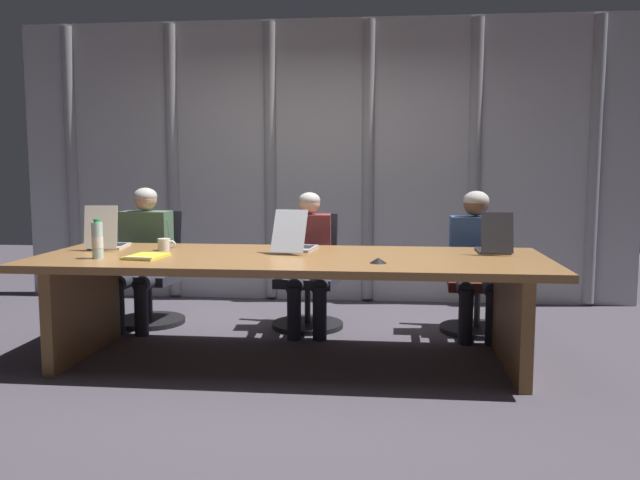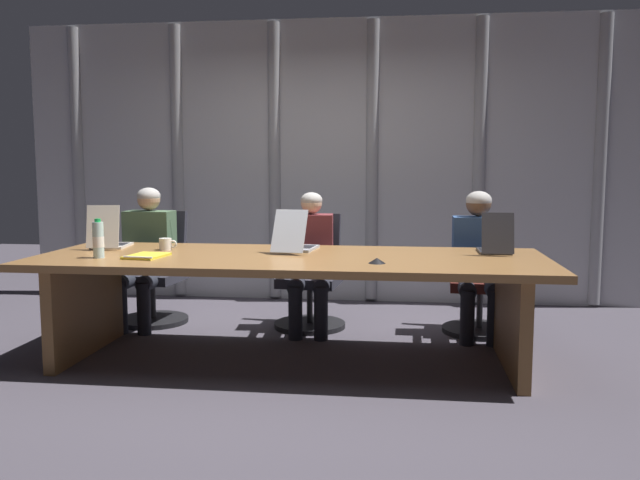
% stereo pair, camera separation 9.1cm
% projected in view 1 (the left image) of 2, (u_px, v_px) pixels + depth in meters
% --- Properties ---
extents(ground_plane, '(12.26, 12.26, 0.00)m').
position_uv_depth(ground_plane, '(291.00, 361.00, 4.58)').
color(ground_plane, '#47424C').
extents(conference_table, '(3.48, 1.24, 0.74)m').
position_uv_depth(conference_table, '(290.00, 278.00, 4.51)').
color(conference_table, olive).
rests_on(conference_table, ground_plane).
extents(curtain_backdrop, '(6.13, 0.17, 2.78)m').
position_uv_depth(curtain_backdrop, '(322.00, 162.00, 6.55)').
color(curtain_backdrop, '#B2B2B7').
rests_on(curtain_backdrop, ground_plane).
extents(laptop_left_end, '(0.28, 0.42, 0.33)m').
position_uv_depth(laptop_left_end, '(107.00, 240.00, 4.89)').
color(laptop_left_end, beige).
rests_on(laptop_left_end, conference_table).
extents(laptop_left_mid, '(0.29, 0.53, 0.31)m').
position_uv_depth(laptop_left_mid, '(295.00, 243.00, 4.75)').
color(laptop_left_mid, '#A8ADB7').
rests_on(laptop_left_mid, conference_table).
extents(laptop_center, '(0.22, 0.37, 0.29)m').
position_uv_depth(laptop_center, '(494.00, 245.00, 4.63)').
color(laptop_center, '#2D2D33').
rests_on(laptop_center, conference_table).
extents(office_chair_left_end, '(0.60, 0.60, 0.96)m').
position_uv_depth(office_chair_left_end, '(152.00, 282.00, 5.69)').
color(office_chair_left_end, '#2D2D38').
rests_on(office_chair_left_end, ground_plane).
extents(office_chair_left_mid, '(0.60, 0.60, 0.94)m').
position_uv_depth(office_chair_left_mid, '(309.00, 286.00, 5.55)').
color(office_chair_left_mid, '#2D2D38').
rests_on(office_chair_left_mid, ground_plane).
extents(office_chair_center, '(0.60, 0.60, 0.90)m').
position_uv_depth(office_chair_center, '(477.00, 290.00, 5.40)').
color(office_chair_center, '#511E19').
rests_on(office_chair_center, ground_plane).
extents(person_left_end, '(0.42, 0.56, 1.17)m').
position_uv_depth(person_left_end, '(143.00, 249.00, 5.50)').
color(person_left_end, '#4C6B4C').
rests_on(person_left_end, ground_plane).
extents(person_left_mid, '(0.38, 0.56, 1.14)m').
position_uv_depth(person_left_mid, '(309.00, 255.00, 5.35)').
color(person_left_mid, brown).
rests_on(person_left_mid, ground_plane).
extents(person_center, '(0.41, 0.55, 1.15)m').
position_uv_depth(person_center, '(476.00, 254.00, 5.22)').
color(person_center, '#335184').
rests_on(person_center, ground_plane).
extents(water_bottle_primary, '(0.07, 0.07, 0.26)m').
position_uv_depth(water_bottle_primary, '(97.00, 240.00, 4.36)').
color(water_bottle_primary, silver).
rests_on(water_bottle_primary, conference_table).
extents(coffee_mug_near, '(0.13, 0.09, 0.09)m').
position_uv_depth(coffee_mug_near, '(165.00, 244.00, 4.78)').
color(coffee_mug_near, white).
rests_on(coffee_mug_near, conference_table).
extents(conference_mic_left_side, '(0.11, 0.11, 0.03)m').
position_uv_depth(conference_mic_left_side, '(378.00, 260.00, 4.16)').
color(conference_mic_left_side, black).
rests_on(conference_mic_left_side, conference_table).
extents(spiral_notepad, '(0.26, 0.33, 0.03)m').
position_uv_depth(spiral_notepad, '(146.00, 256.00, 4.41)').
color(spiral_notepad, yellow).
rests_on(spiral_notepad, conference_table).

